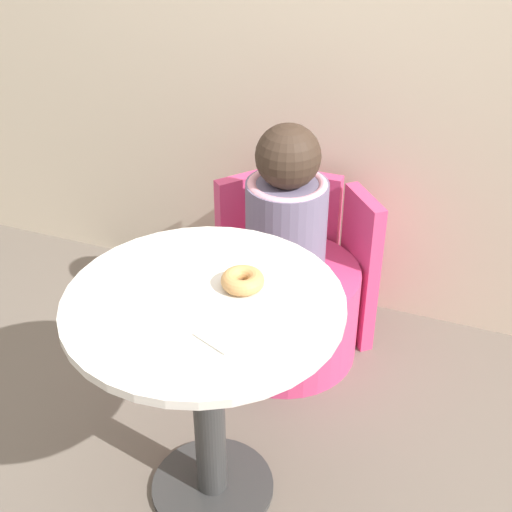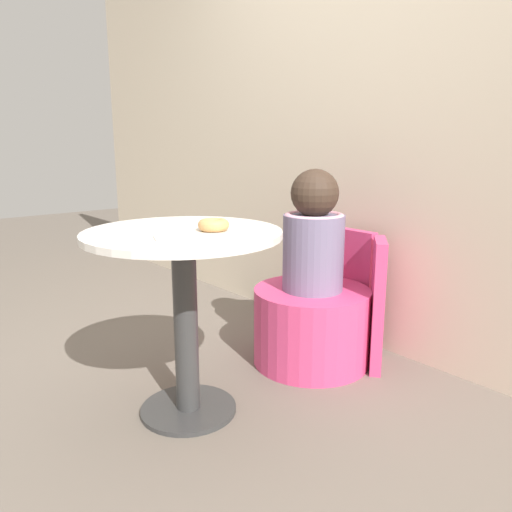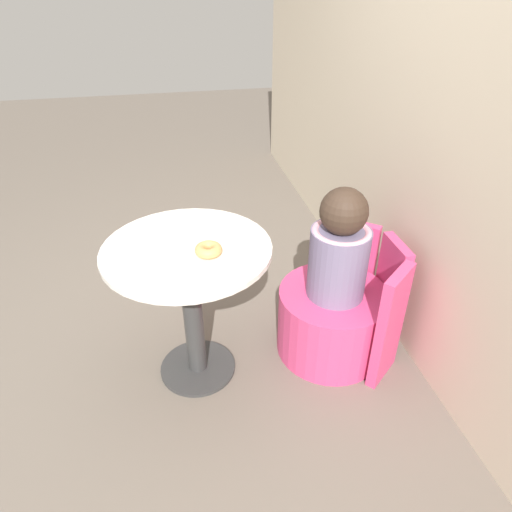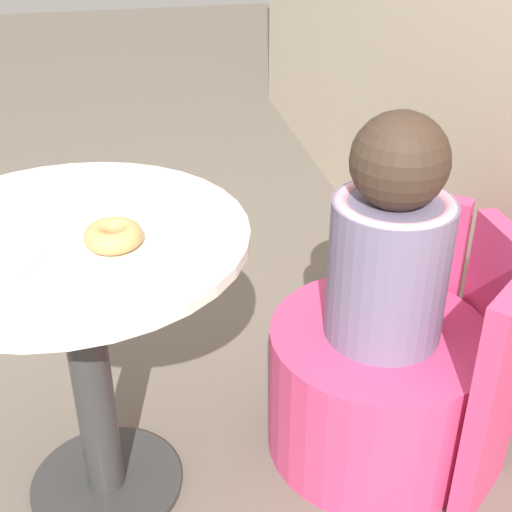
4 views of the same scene
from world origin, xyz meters
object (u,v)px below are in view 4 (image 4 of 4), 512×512
(tub_chair, at_px, (375,389))
(donut, at_px, (113,236))
(round_table, at_px, (81,310))
(child_figure, at_px, (391,240))

(tub_chair, bearing_deg, donut, -82.30)
(round_table, height_order, tub_chair, round_table)
(round_table, relative_size, child_figure, 1.30)
(tub_chair, bearing_deg, child_figure, 0.00)
(tub_chair, relative_size, child_figure, 0.98)
(child_figure, height_order, donut, child_figure)
(tub_chair, height_order, donut, donut)
(child_figure, bearing_deg, tub_chair, 180.00)
(round_table, xyz_separation_m, tub_chair, (-0.01, 0.69, -0.35))
(tub_chair, relative_size, donut, 4.83)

